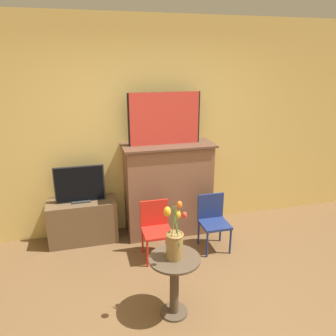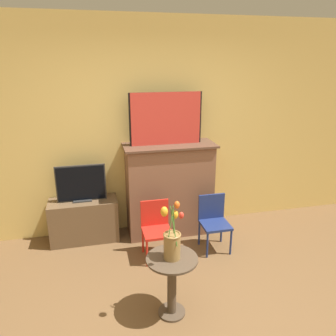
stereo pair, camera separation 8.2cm
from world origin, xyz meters
name	(u,v)px [view 1 (the left image)]	position (x,y,z in m)	size (l,w,h in m)	color
wall_back	(147,129)	(0.00, 2.13, 1.35)	(8.00, 0.06, 2.70)	#E0BC66
fireplace_mantel	(168,188)	(0.21, 1.88, 0.61)	(1.14, 0.48, 1.20)	brown
painting	(165,119)	(0.17, 1.89, 1.51)	(0.89, 0.03, 0.63)	black
tv_stand	(83,221)	(-0.88, 1.90, 0.27)	(0.83, 0.35, 0.54)	brown
tv_monitor	(80,185)	(-0.88, 1.91, 0.76)	(0.59, 0.12, 0.45)	#2D2D2D
chair_red	(156,226)	(-0.07, 1.36, 0.38)	(0.32, 0.32, 0.66)	red
chair_blue	(213,218)	(0.63, 1.37, 0.38)	(0.32, 0.32, 0.66)	navy
side_table	(174,278)	(-0.12, 0.40, 0.37)	(0.45, 0.45, 0.58)	#4C3D2D
vase_tulips	(175,241)	(-0.12, 0.40, 0.74)	(0.19, 0.23, 0.52)	olive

